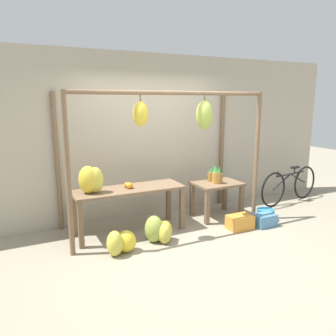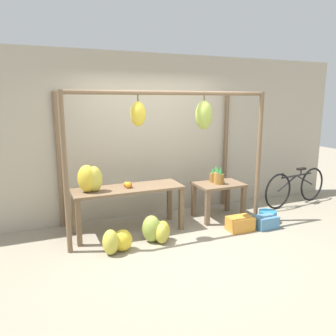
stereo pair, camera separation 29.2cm
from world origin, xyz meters
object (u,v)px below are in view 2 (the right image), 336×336
(banana_pile_ground_right, at_px, (157,230))
(blue_bucket, at_px, (268,217))
(fruit_crate_purple, at_px, (266,222))
(fruit_crate_white, at_px, (240,224))
(orange_pile, at_px, (128,185))
(parked_bicycle, at_px, (296,187))
(banana_pile_on_table, at_px, (90,179))
(banana_pile_ground_left, at_px, (117,241))
(pineapple_cluster, at_px, (217,176))

(banana_pile_ground_right, distance_m, blue_bucket, 2.00)
(fruit_crate_purple, bearing_deg, fruit_crate_white, 170.15)
(orange_pile, distance_m, parked_bicycle, 3.42)
(banana_pile_on_table, bearing_deg, orange_pile, 1.84)
(banana_pile_ground_left, distance_m, banana_pile_ground_right, 0.64)
(banana_pile_ground_left, height_order, fruit_crate_purple, banana_pile_ground_left)
(pineapple_cluster, bearing_deg, fruit_crate_purple, -56.72)
(fruit_crate_white, bearing_deg, banana_pile_on_table, 164.43)
(banana_pile_ground_right, xyz_separation_m, parked_bicycle, (3.13, 0.57, 0.19))
(blue_bucket, bearing_deg, fruit_crate_purple, -134.95)
(banana_pile_ground_right, distance_m, fruit_crate_white, 1.37)
(banana_pile_ground_right, height_order, blue_bucket, banana_pile_ground_right)
(orange_pile, height_order, parked_bicycle, orange_pile)
(pineapple_cluster, xyz_separation_m, fruit_crate_white, (0.05, -0.67, -0.64))
(banana_pile_ground_left, height_order, parked_bicycle, parked_bicycle)
(pineapple_cluster, relative_size, banana_pile_ground_right, 0.64)
(parked_bicycle, bearing_deg, banana_pile_on_table, -178.86)
(blue_bucket, distance_m, parked_bicycle, 1.29)
(blue_bucket, bearing_deg, banana_pile_on_table, 170.24)
(banana_pile_on_table, distance_m, blue_bucket, 3.00)
(orange_pile, xyz_separation_m, fruit_crate_purple, (2.07, -0.71, -0.66))
(pineapple_cluster, distance_m, banana_pile_ground_left, 2.13)
(banana_pile_on_table, bearing_deg, parked_bicycle, 1.14)
(blue_bucket, relative_size, parked_bicycle, 0.17)
(fruit_crate_white, xyz_separation_m, fruit_crate_purple, (0.44, -0.08, -0.01))
(banana_pile_on_table, distance_m, banana_pile_ground_left, 0.99)
(banana_pile_ground_left, bearing_deg, pineapple_cluster, 19.07)
(banana_pile_on_table, relative_size, banana_pile_ground_left, 0.92)
(orange_pile, xyz_separation_m, fruit_crate_white, (1.63, -0.63, -0.65))
(pineapple_cluster, distance_m, parked_bicycle, 1.85)
(pineapple_cluster, bearing_deg, fruit_crate_white, -86.04)
(fruit_crate_white, bearing_deg, banana_pile_ground_right, 174.94)
(fruit_crate_purple, bearing_deg, pineapple_cluster, 123.28)
(banana_pile_ground_left, distance_m, fruit_crate_white, 1.98)
(fruit_crate_white, bearing_deg, pineapple_cluster, 93.96)
(pineapple_cluster, height_order, parked_bicycle, pineapple_cluster)
(orange_pile, bearing_deg, fruit_crate_purple, -18.87)
(fruit_crate_white, distance_m, fruit_crate_purple, 0.45)
(parked_bicycle, bearing_deg, fruit_crate_white, -158.60)
(pineapple_cluster, relative_size, banana_pile_ground_left, 0.67)
(orange_pile, distance_m, pineapple_cluster, 1.59)
(orange_pile, relative_size, fruit_crate_white, 0.43)
(orange_pile, xyz_separation_m, parked_bicycle, (3.40, 0.06, -0.40))
(banana_pile_ground_right, relative_size, fruit_crate_purple, 1.34)
(parked_bicycle, xyz_separation_m, fruit_crate_purple, (-1.33, -0.77, -0.26))
(banana_pile_ground_right, distance_m, fruit_crate_purple, 1.81)
(banana_pile_on_table, height_order, parked_bicycle, banana_pile_on_table)
(banana_pile_on_table, height_order, fruit_crate_white, banana_pile_on_table)
(fruit_crate_white, bearing_deg, fruit_crate_purple, -9.85)
(banana_pile_on_table, xyz_separation_m, orange_pile, (0.57, 0.02, -0.15))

